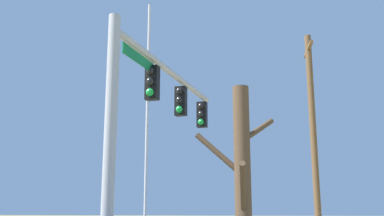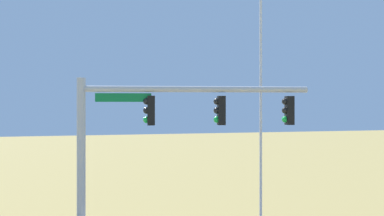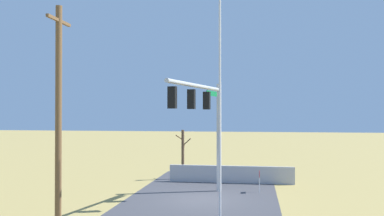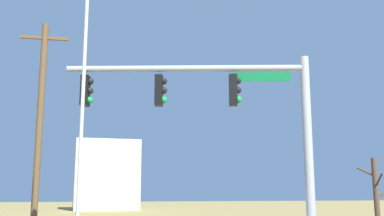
{
  "view_description": "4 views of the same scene",
  "coord_description": "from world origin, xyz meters",
  "px_view_note": "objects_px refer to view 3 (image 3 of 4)",
  "views": [
    {
      "loc": [
        11.88,
        2.19,
        1.96
      ],
      "look_at": [
        -0.91,
        0.73,
        4.79
      ],
      "focal_mm": 41.69,
      "sensor_mm": 36.0,
      "label": 1
    },
    {
      "loc": [
        3.77,
        14.99,
        5.35
      ],
      "look_at": [
        -1.15,
        -0.27,
        5.34
      ],
      "focal_mm": 44.91,
      "sensor_mm": 36.0,
      "label": 2
    },
    {
      "loc": [
        -21.64,
        -2.86,
        4.58
      ],
      "look_at": [
        -1.0,
        0.37,
        4.85
      ],
      "focal_mm": 38.36,
      "sensor_mm": 36.0,
      "label": 3
    },
    {
      "loc": [
        -3.56,
        -13.37,
        2.2
      ],
      "look_at": [
        -0.87,
        0.63,
        4.82
      ],
      "focal_mm": 42.16,
      "sensor_mm": 36.0,
      "label": 4
    }
  ],
  "objects_px": {
    "utility_pole": "(58,112)",
    "bare_tree": "(183,154)",
    "signal_mast": "(206,114)",
    "flagpole": "(220,106)",
    "open_sign": "(259,177)"
  },
  "relations": [
    {
      "from": "utility_pole",
      "to": "bare_tree",
      "type": "relative_size",
      "value": 2.61
    },
    {
      "from": "signal_mast",
      "to": "flagpole",
      "type": "xyz_separation_m",
      "value": [
        -4.37,
        -1.12,
        0.34
      ]
    },
    {
      "from": "signal_mast",
      "to": "flagpole",
      "type": "relative_size",
      "value": 0.76
    },
    {
      "from": "bare_tree",
      "to": "open_sign",
      "type": "bearing_deg",
      "value": -127.89
    },
    {
      "from": "bare_tree",
      "to": "open_sign",
      "type": "xyz_separation_m",
      "value": [
        -4.07,
        -5.23,
        -0.86
      ]
    },
    {
      "from": "signal_mast",
      "to": "bare_tree",
      "type": "relative_size",
      "value": 2.17
    },
    {
      "from": "signal_mast",
      "to": "utility_pole",
      "type": "relative_size",
      "value": 0.83
    },
    {
      "from": "utility_pole",
      "to": "flagpole",
      "type": "bearing_deg",
      "value": -72.92
    },
    {
      "from": "signal_mast",
      "to": "utility_pole",
      "type": "xyz_separation_m",
      "value": [
        -6.33,
        5.24,
        0.09
      ]
    },
    {
      "from": "open_sign",
      "to": "flagpole",
      "type": "bearing_deg",
      "value": 165.45
    },
    {
      "from": "bare_tree",
      "to": "utility_pole",
      "type": "bearing_deg",
      "value": 167.3
    },
    {
      "from": "signal_mast",
      "to": "utility_pole",
      "type": "bearing_deg",
      "value": 140.38
    },
    {
      "from": "utility_pole",
      "to": "signal_mast",
      "type": "bearing_deg",
      "value": -39.62
    },
    {
      "from": "bare_tree",
      "to": "open_sign",
      "type": "height_order",
      "value": "bare_tree"
    },
    {
      "from": "bare_tree",
      "to": "open_sign",
      "type": "relative_size",
      "value": 2.8
    }
  ]
}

